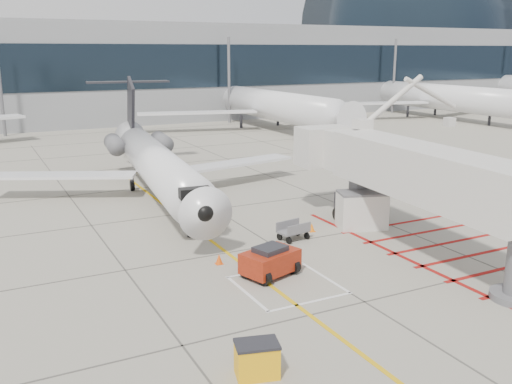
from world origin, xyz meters
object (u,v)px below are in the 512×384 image
regional_jet (163,149)px  jet_bridge (424,183)px  spill_bin (257,359)px  pushback_tug (270,260)px

regional_jet → jet_bridge: 17.18m
regional_jet → spill_bin: bearing=-93.4°
spill_bin → regional_jet: bearing=94.8°
jet_bridge → spill_bin: bearing=-149.1°
pushback_tug → spill_bin: 8.42m
jet_bridge → pushback_tug: bearing=179.1°
spill_bin → jet_bridge: bearing=41.9°
regional_jet → pushback_tug: bearing=-81.0°
pushback_tug → spill_bin: (-4.35, -7.20, -0.17)m
regional_jet → pushback_tug: regional_jet is taller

